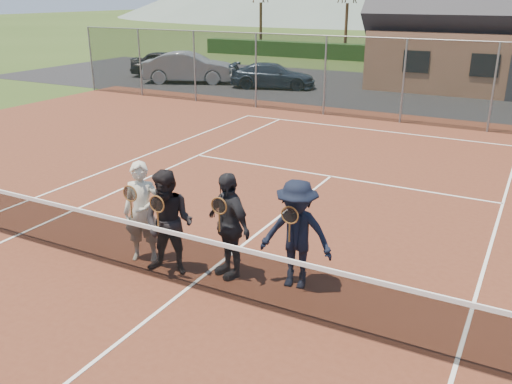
% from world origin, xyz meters
% --- Properties ---
extents(ground, '(220.00, 220.00, 0.00)m').
position_xyz_m(ground, '(0.00, 20.00, 0.00)').
color(ground, '#304518').
rests_on(ground, ground).
extents(court_surface, '(30.00, 30.00, 0.02)m').
position_xyz_m(court_surface, '(0.00, 0.00, 0.01)').
color(court_surface, '#562819').
rests_on(court_surface, ground).
extents(tarmac_carpark, '(40.00, 12.00, 0.01)m').
position_xyz_m(tarmac_carpark, '(-4.00, 20.00, 0.01)').
color(tarmac_carpark, black).
rests_on(tarmac_carpark, ground).
extents(hedge_row, '(40.00, 1.20, 1.10)m').
position_xyz_m(hedge_row, '(0.00, 32.00, 0.55)').
color(hedge_row, black).
rests_on(hedge_row, ground).
extents(car_a, '(4.58, 3.15, 1.45)m').
position_xyz_m(car_a, '(-14.66, 19.15, 0.72)').
color(car_a, black).
rests_on(car_a, ground).
extents(car_b, '(5.09, 3.47, 1.59)m').
position_xyz_m(car_b, '(-12.33, 17.82, 0.79)').
color(car_b, gray).
rests_on(car_b, ground).
extents(car_c, '(4.54, 2.86, 1.23)m').
position_xyz_m(car_c, '(-7.63, 18.36, 0.61)').
color(car_c, '#1A2535').
rests_on(car_c, ground).
extents(court_markings, '(11.03, 23.83, 0.01)m').
position_xyz_m(court_markings, '(0.00, 0.00, 0.02)').
color(court_markings, white).
rests_on(court_markings, court_surface).
extents(tennis_net, '(11.68, 0.08, 1.10)m').
position_xyz_m(tennis_net, '(0.00, 0.00, 0.54)').
color(tennis_net, slate).
rests_on(tennis_net, ground).
extents(perimeter_fence, '(30.07, 0.07, 3.02)m').
position_xyz_m(perimeter_fence, '(0.00, 13.50, 1.52)').
color(perimeter_fence, slate).
rests_on(perimeter_fence, ground).
extents(player_a, '(0.77, 0.65, 1.80)m').
position_xyz_m(player_a, '(-1.26, 0.47, 0.92)').
color(player_a, beige).
rests_on(player_a, court_surface).
extents(player_b, '(0.99, 0.84, 1.80)m').
position_xyz_m(player_b, '(-0.57, 0.30, 0.92)').
color(player_b, black).
rests_on(player_b, court_surface).
extents(player_c, '(1.14, 0.84, 1.80)m').
position_xyz_m(player_c, '(0.34, 0.70, 0.92)').
color(player_c, black).
rests_on(player_c, court_surface).
extents(player_d, '(1.25, 0.83, 1.80)m').
position_xyz_m(player_d, '(1.47, 0.88, 0.92)').
color(player_d, black).
rests_on(player_d, court_surface).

